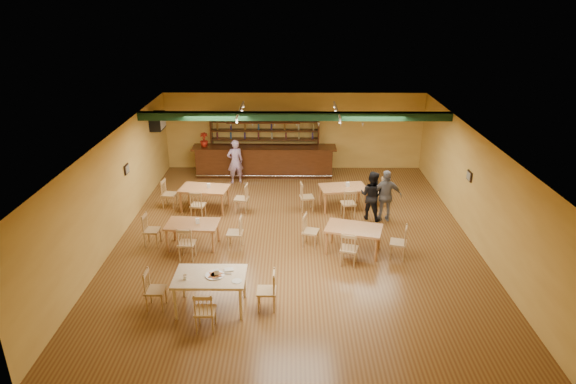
{
  "coord_description": "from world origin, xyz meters",
  "views": [
    {
      "loc": [
        -0.09,
        -12.75,
        6.61
      ],
      "look_at": [
        -0.2,
        0.6,
        1.15
      ],
      "focal_mm": 30.92,
      "sensor_mm": 36.0,
      "label": 1
    }
  ],
  "objects_px": {
    "dining_table_d": "(353,240)",
    "dining_table_c": "(193,235)",
    "dining_table_a": "(205,199)",
    "near_table": "(211,292)",
    "bar_counter": "(264,161)",
    "dining_table_b": "(343,197)",
    "patron_bar": "(235,162)",
    "patron_right_a": "(372,195)"
  },
  "relations": [
    {
      "from": "dining_table_d",
      "to": "patron_right_a",
      "type": "distance_m",
      "value": 2.31
    },
    {
      "from": "dining_table_d",
      "to": "near_table",
      "type": "distance_m",
      "value": 4.31
    },
    {
      "from": "dining_table_d",
      "to": "patron_right_a",
      "type": "relative_size",
      "value": 0.95
    },
    {
      "from": "dining_table_d",
      "to": "near_table",
      "type": "relative_size",
      "value": 0.94
    },
    {
      "from": "dining_table_a",
      "to": "patron_bar",
      "type": "distance_m",
      "value": 2.56
    },
    {
      "from": "dining_table_c",
      "to": "near_table",
      "type": "distance_m",
      "value": 3.02
    },
    {
      "from": "bar_counter",
      "to": "near_table",
      "type": "height_order",
      "value": "bar_counter"
    },
    {
      "from": "bar_counter",
      "to": "patron_right_a",
      "type": "xyz_separation_m",
      "value": [
        3.5,
        -3.88,
        0.21
      ]
    },
    {
      "from": "dining_table_a",
      "to": "dining_table_d",
      "type": "relative_size",
      "value": 1.03
    },
    {
      "from": "dining_table_a",
      "to": "near_table",
      "type": "height_order",
      "value": "near_table"
    },
    {
      "from": "dining_table_b",
      "to": "patron_bar",
      "type": "height_order",
      "value": "patron_bar"
    },
    {
      "from": "dining_table_b",
      "to": "near_table",
      "type": "distance_m",
      "value": 6.51
    },
    {
      "from": "dining_table_d",
      "to": "dining_table_b",
      "type": "bearing_deg",
      "value": 105.87
    },
    {
      "from": "dining_table_c",
      "to": "dining_table_b",
      "type": "bearing_deg",
      "value": 34.7
    },
    {
      "from": "bar_counter",
      "to": "dining_table_d",
      "type": "relative_size",
      "value": 3.69
    },
    {
      "from": "patron_bar",
      "to": "bar_counter",
      "type": "bearing_deg",
      "value": -162.94
    },
    {
      "from": "patron_bar",
      "to": "dining_table_a",
      "type": "bearing_deg",
      "value": 51.15
    },
    {
      "from": "dining_table_b",
      "to": "patron_bar",
      "type": "bearing_deg",
      "value": 139.65
    },
    {
      "from": "dining_table_b",
      "to": "dining_table_c",
      "type": "xyz_separation_m",
      "value": [
        -4.36,
        -2.66,
        -0.01
      ]
    },
    {
      "from": "dining_table_d",
      "to": "bar_counter",
      "type": "bearing_deg",
      "value": 129.87
    },
    {
      "from": "patron_right_a",
      "to": "patron_bar",
      "type": "bearing_deg",
      "value": -3.5
    },
    {
      "from": "dining_table_a",
      "to": "dining_table_c",
      "type": "height_order",
      "value": "dining_table_a"
    },
    {
      "from": "patron_bar",
      "to": "patron_right_a",
      "type": "distance_m",
      "value": 5.45
    },
    {
      "from": "dining_table_b",
      "to": "near_table",
      "type": "xyz_separation_m",
      "value": [
        -3.43,
        -5.53,
        0.05
      ]
    },
    {
      "from": "bar_counter",
      "to": "dining_table_c",
      "type": "xyz_separation_m",
      "value": [
        -1.67,
        -5.74,
        -0.21
      ]
    },
    {
      "from": "dining_table_a",
      "to": "dining_table_c",
      "type": "bearing_deg",
      "value": -79.83
    },
    {
      "from": "dining_table_b",
      "to": "dining_table_c",
      "type": "bearing_deg",
      "value": -157.69
    },
    {
      "from": "patron_bar",
      "to": "patron_right_a",
      "type": "xyz_separation_m",
      "value": [
        4.51,
        -3.06,
        -0.05
      ]
    },
    {
      "from": "dining_table_b",
      "to": "patron_right_a",
      "type": "xyz_separation_m",
      "value": [
        0.8,
        -0.8,
        0.41
      ]
    },
    {
      "from": "patron_right_a",
      "to": "dining_table_c",
      "type": "bearing_deg",
      "value": 50.42
    },
    {
      "from": "dining_table_a",
      "to": "dining_table_c",
      "type": "relative_size",
      "value": 1.07
    },
    {
      "from": "near_table",
      "to": "patron_right_a",
      "type": "height_order",
      "value": "patron_right_a"
    },
    {
      "from": "dining_table_a",
      "to": "dining_table_d",
      "type": "height_order",
      "value": "dining_table_a"
    },
    {
      "from": "dining_table_a",
      "to": "patron_right_a",
      "type": "relative_size",
      "value": 0.98
    },
    {
      "from": "bar_counter",
      "to": "near_table",
      "type": "relative_size",
      "value": 3.47
    },
    {
      "from": "bar_counter",
      "to": "patron_right_a",
      "type": "height_order",
      "value": "patron_right_a"
    },
    {
      "from": "bar_counter",
      "to": "dining_table_d",
      "type": "height_order",
      "value": "bar_counter"
    },
    {
      "from": "patron_bar",
      "to": "dining_table_d",
      "type": "bearing_deg",
      "value": 103.69
    },
    {
      "from": "dining_table_d",
      "to": "dining_table_c",
      "type": "bearing_deg",
      "value": -167.96
    },
    {
      "from": "dining_table_b",
      "to": "patron_bar",
      "type": "xyz_separation_m",
      "value": [
        -3.71,
        2.26,
        0.45
      ]
    },
    {
      "from": "dining_table_a",
      "to": "dining_table_b",
      "type": "distance_m",
      "value": 4.45
    },
    {
      "from": "dining_table_a",
      "to": "dining_table_b",
      "type": "height_order",
      "value": "dining_table_a"
    }
  ]
}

